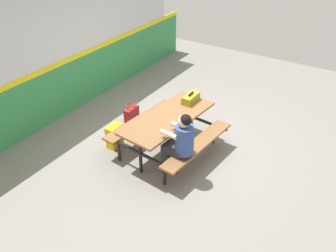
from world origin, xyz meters
name	(u,v)px	position (x,y,z in m)	size (l,w,h in m)	color
ground_plane	(180,140)	(0.00, 0.00, -0.01)	(10.00, 10.00, 0.02)	gray
accent_backdrop	(73,51)	(0.00, 2.61, 1.25)	(8.00, 0.14, 2.60)	#338C4C
picnic_table_main	(168,125)	(-0.43, 0.00, 0.57)	(1.90, 1.70, 0.74)	brown
student_nearer	(180,140)	(-0.87, -0.52, 0.71)	(0.39, 0.53, 1.21)	#2D2D38
toolbox_grey	(191,98)	(0.26, -0.06, 0.81)	(0.40, 0.18, 0.18)	olive
backpack_dark	(114,136)	(-0.82, 0.93, 0.22)	(0.30, 0.22, 0.44)	yellow
tote_bag_bright	(132,115)	(-0.02, 1.14, 0.19)	(0.34, 0.21, 0.43)	maroon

